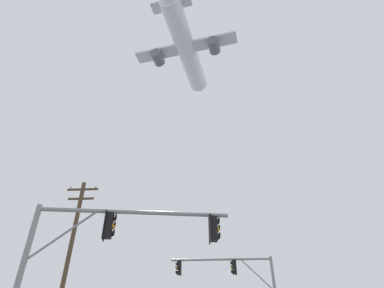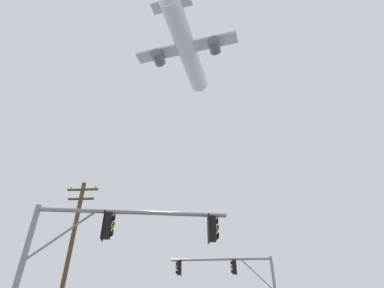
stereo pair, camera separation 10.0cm
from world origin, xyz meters
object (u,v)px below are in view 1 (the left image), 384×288
at_px(signal_pole_far, 237,281).
at_px(utility_pole, 68,258).
at_px(airplane, 186,49).
at_px(signal_pole_near, 106,243).

height_order(signal_pole_far, utility_pole, utility_pole).
height_order(utility_pole, airplane, airplane).
bearing_deg(signal_pole_near, utility_pole, 120.65).
distance_m(signal_pole_far, utility_pole, 11.08).
bearing_deg(signal_pole_far, airplane, 107.30).
height_order(signal_pole_near, utility_pole, utility_pole).
bearing_deg(airplane, signal_pole_far, -72.70).
bearing_deg(airplane, signal_pole_near, -90.62).
distance_m(utility_pole, airplane, 46.82).
xyz_separation_m(signal_pole_far, airplane, (-5.09, 16.33, 43.19)).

